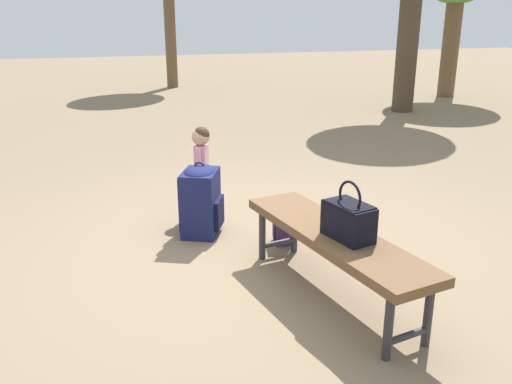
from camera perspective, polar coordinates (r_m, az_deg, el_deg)
The scene contains 6 objects.
ground_plane at distance 4.28m, azimuth 0.75°, elevation -5.91°, with size 40.00×40.00×0.00m, color #7F6B51.
park_bench at distance 3.47m, azimuth 8.24°, elevation -5.05°, with size 1.64×0.67×0.45m.
handbag at distance 3.32m, azimuth 9.74°, elevation -2.83°, with size 0.35×0.25×0.37m.
child_standing at distance 4.91m, azimuth -5.78°, elevation 3.78°, with size 0.20×0.17×0.80m.
backpack_large at distance 4.46m, azimuth -5.85°, elevation -0.66°, with size 0.45×0.41×0.62m.
backpack_small at distance 4.32m, azimuth 2.95°, elevation -3.45°, with size 0.21×0.19×0.31m.
Camera 1 is at (-3.69, 1.24, 1.77)m, focal length 37.91 mm.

